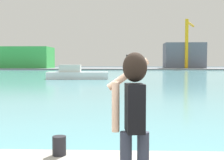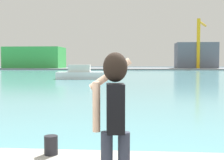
% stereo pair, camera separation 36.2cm
% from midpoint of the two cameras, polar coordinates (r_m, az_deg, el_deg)
% --- Properties ---
extents(ground_plane, '(220.00, 220.00, 0.00)m').
position_cam_midpoint_polar(ground_plane, '(53.64, 4.07, 0.93)').
color(ground_plane, '#334751').
extents(harbor_water, '(140.00, 100.00, 0.02)m').
position_cam_midpoint_polar(harbor_water, '(55.64, 4.09, 1.02)').
color(harbor_water, '#599EA8').
rests_on(harbor_water, ground_plane).
extents(far_shore_dock, '(140.00, 20.00, 0.44)m').
position_cam_midpoint_polar(far_shore_dock, '(95.61, 4.30, 2.09)').
color(far_shore_dock, gray).
rests_on(far_shore_dock, ground_plane).
extents(person_photographer, '(0.53, 0.55, 1.74)m').
position_cam_midpoint_polar(person_photographer, '(3.57, 3.36, -5.74)').
color(person_photographer, '#2D3342').
rests_on(person_photographer, quay_promenade).
extents(harbor_bollard, '(0.24, 0.24, 0.34)m').
position_cam_midpoint_polar(harbor_bollard, '(5.61, -9.38, -11.82)').
color(harbor_bollard, black).
rests_on(harbor_bollard, quay_promenade).
extents(boat_moored, '(8.08, 3.05, 1.88)m').
position_cam_midpoint_polar(boat_moored, '(40.48, -4.64, 1.13)').
color(boat_moored, white).
rests_on(boat_moored, harbor_water).
extents(warehouse_left, '(17.48, 10.74, 6.51)m').
position_cam_midpoint_polar(warehouse_left, '(100.57, -13.95, 4.04)').
color(warehouse_left, green).
rests_on(warehouse_left, far_shore_dock).
extents(warehouse_right, '(12.05, 8.00, 7.69)m').
position_cam_midpoint_polar(warehouse_right, '(97.93, 15.33, 4.39)').
color(warehouse_right, slate).
rests_on(warehouse_right, far_shore_dock).
extents(port_crane, '(5.24, 12.01, 14.50)m').
position_cam_midpoint_polar(port_crane, '(96.00, 16.00, 7.57)').
color(port_crane, yellow).
rests_on(port_crane, far_shore_dock).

